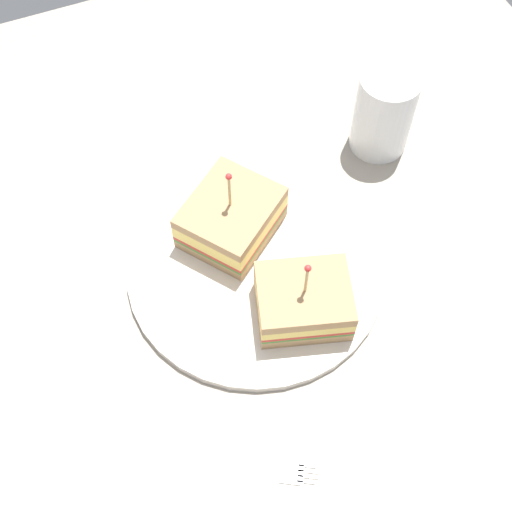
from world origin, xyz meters
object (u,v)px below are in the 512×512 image
at_px(napkin, 226,490).
at_px(fork, 271,470).
at_px(plate, 256,267).
at_px(drink_glass, 383,115).
at_px(sandwich_half_back, 304,301).
at_px(sandwich_half_front, 231,218).

xyz_separation_m(napkin, fork, (-0.00, 0.05, 0.00)).
height_order(plate, napkin, plate).
distance_m(plate, napkin, 0.24).
bearing_deg(plate, drink_glass, 117.66).
bearing_deg(sandwich_half_back, fork, -35.04).
bearing_deg(drink_glass, fork, -41.71).
relative_size(sandwich_half_back, fork, 1.05).
height_order(sandwich_half_back, fork, sandwich_half_back).
height_order(plate, sandwich_half_front, sandwich_half_front).
bearing_deg(fork, drink_glass, 138.29).
distance_m(plate, fork, 0.22).
bearing_deg(fork, sandwich_half_back, 144.96).
bearing_deg(drink_glass, sandwich_half_back, -45.93).
bearing_deg(sandwich_half_front, fork, -13.93).
relative_size(plate, sandwich_half_front, 2.13).
xyz_separation_m(plate, sandwich_half_back, (0.07, 0.02, 0.03)).
relative_size(plate, napkin, 2.92).
xyz_separation_m(sandwich_half_front, drink_glass, (-0.06, 0.22, 0.01)).
bearing_deg(fork, napkin, -88.96).
xyz_separation_m(drink_glass, fork, (0.32, -0.29, -0.05)).
xyz_separation_m(sandwich_half_front, napkin, (0.26, -0.11, -0.04)).
height_order(napkin, fork, fork).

